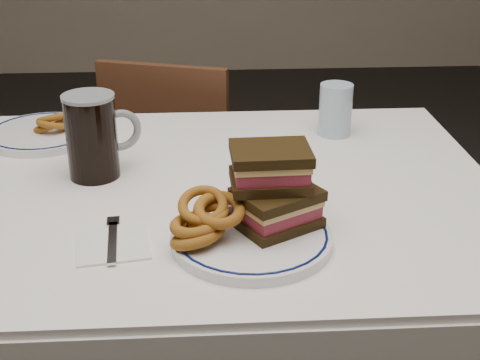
{
  "coord_description": "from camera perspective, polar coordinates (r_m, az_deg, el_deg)",
  "views": [
    {
      "loc": [
        0.06,
        -1.16,
        1.3
      ],
      "look_at": [
        0.12,
        -0.19,
        0.85
      ],
      "focal_mm": 50.0,
      "sensor_mm": 36.0,
      "label": 1
    }
  ],
  "objects": [
    {
      "name": "main_plate",
      "position": [
        1.09,
        0.99,
        -4.91
      ],
      "size": [
        0.26,
        0.26,
        0.02
      ],
      "color": "white",
      "rests_on": "dining_table"
    },
    {
      "name": "beer_mug",
      "position": [
        1.32,
        -12.41,
        3.75
      ],
      "size": [
        0.15,
        0.1,
        0.17
      ],
      "color": "black",
      "rests_on": "dining_table"
    },
    {
      "name": "napkin_fork",
      "position": [
        1.1,
        -10.81,
        -5.32
      ],
      "size": [
        0.13,
        0.15,
        0.01
      ],
      "color": "white",
      "rests_on": "dining_table"
    },
    {
      "name": "chair_far",
      "position": [
        2.08,
        -5.29,
        0.52
      ],
      "size": [
        0.47,
        0.47,
        0.82
      ],
      "color": "#472516",
      "rests_on": "floor"
    },
    {
      "name": "ketchup_ramekin",
      "position": [
        1.13,
        -1.1,
        -2.27
      ],
      "size": [
        0.05,
        0.05,
        0.03
      ],
      "color": "silver",
      "rests_on": "main_plate"
    },
    {
      "name": "water_glass",
      "position": [
        1.53,
        8.14,
        5.96
      ],
      "size": [
        0.07,
        0.07,
        0.12
      ],
      "primitive_type": "cylinder",
      "color": "#ABC9DD",
      "rests_on": "dining_table"
    },
    {
      "name": "dining_table",
      "position": [
        1.33,
        -5.76,
        -4.67
      ],
      "size": [
        1.27,
        0.87,
        0.75
      ],
      "color": "white",
      "rests_on": "floor"
    },
    {
      "name": "onion_rings_main",
      "position": [
        1.05,
        -3.13,
        -3.49
      ],
      "size": [
        0.12,
        0.11,
        0.1
      ],
      "color": "brown",
      "rests_on": "main_plate"
    },
    {
      "name": "reuben_sandwich",
      "position": [
        1.08,
        2.9,
        -0.63
      ],
      "size": [
        0.16,
        0.15,
        0.13
      ],
      "color": "black",
      "rests_on": "main_plate"
    },
    {
      "name": "far_plate",
      "position": [
        1.58,
        -16.46,
        3.87
      ],
      "size": [
        0.25,
        0.25,
        0.02
      ],
      "color": "white",
      "rests_on": "dining_table"
    },
    {
      "name": "onion_rings_far",
      "position": [
        1.57,
        -15.78,
        4.75
      ],
      "size": [
        0.09,
        0.09,
        0.07
      ],
      "color": "brown",
      "rests_on": "far_plate"
    }
  ]
}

